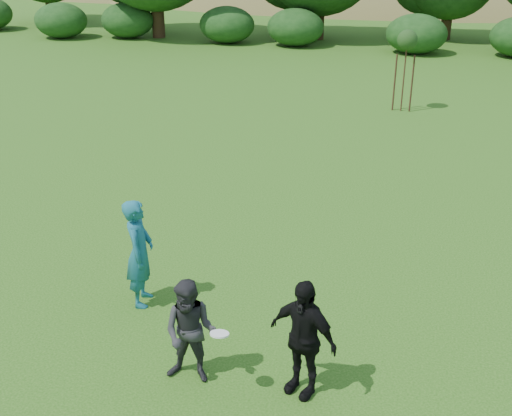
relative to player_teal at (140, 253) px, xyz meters
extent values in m
plane|color=#19470C|center=(1.47, -0.84, -0.99)|extent=(120.00, 120.00, 0.00)
imported|color=#185E6F|center=(0.00, 0.00, 0.00)|extent=(0.64, 0.82, 1.99)
imported|color=#2B2A2D|center=(1.64, -1.73, -0.16)|extent=(0.83, 0.66, 1.66)
imported|color=black|center=(3.25, -1.52, -0.07)|extent=(1.17, 0.80, 1.84)
cylinder|color=white|center=(2.16, -1.95, 0.07)|extent=(0.27, 0.27, 0.08)
cylinder|color=#3F2418|center=(3.36, 14.16, 0.26)|extent=(0.05, 0.05, 2.50)
sphere|color=#214217|center=(3.36, 14.16, 1.51)|extent=(0.70, 0.70, 0.70)
cylinder|color=#3C2217|center=(3.06, 14.16, 0.01)|extent=(0.06, 0.06, 2.00)
cylinder|color=#3A2116|center=(3.66, 14.16, 0.01)|extent=(0.06, 0.06, 2.00)
ellipsoid|color=olive|center=(-23.53, 69.16, -13.09)|extent=(110.00, 70.00, 44.00)
ellipsoid|color=olive|center=(-3.53, 57.16, -8.69)|extent=(80.00, 50.00, 28.00)
cylinder|color=#3A2616|center=(-20.53, 29.16, 0.32)|extent=(0.65, 0.65, 2.62)
cylinder|color=#3A2616|center=(-11.53, 26.16, 0.58)|extent=(0.73, 0.73, 3.15)
cylinder|color=#3A2616|center=(-2.53, 28.16, 0.41)|extent=(0.68, 0.68, 2.80)
cylinder|color=#3A2616|center=(4.47, 30.16, 0.14)|extent=(0.60, 0.60, 2.27)
camera|label=1|loc=(4.73, -8.85, 5.28)|focal=45.00mm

